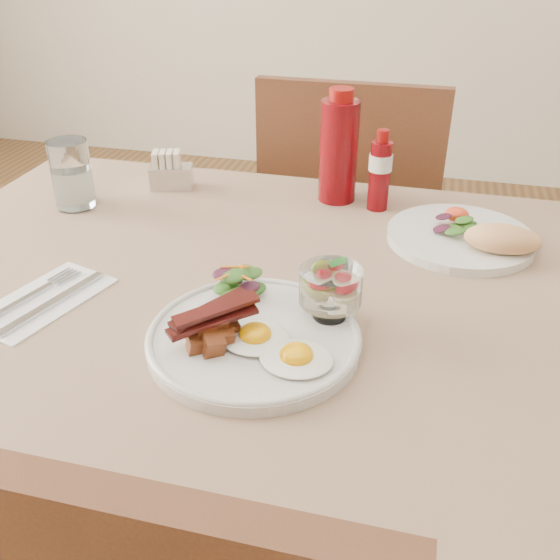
{
  "coord_description": "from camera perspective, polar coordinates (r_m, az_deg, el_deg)",
  "views": [
    {
      "loc": [
        0.18,
        -0.78,
        1.24
      ],
      "look_at": [
        0.0,
        -0.09,
        0.82
      ],
      "focal_mm": 40.0,
      "sensor_mm": 36.0,
      "label": 1
    }
  ],
  "objects": [
    {
      "name": "ketchup_bottle",
      "position": [
        1.2,
        5.4,
        11.8
      ],
      "size": [
        0.09,
        0.09,
        0.21
      ],
      "rotation": [
        0.0,
        0.0,
        -0.24
      ],
      "color": "#5F050A",
      "rests_on": "table"
    },
    {
      "name": "main_plate",
      "position": [
        0.82,
        -2.4,
        -5.42
      ],
      "size": [
        0.28,
        0.28,
        0.02
      ],
      "primitive_type": "cylinder",
      "color": "silver",
      "rests_on": "table"
    },
    {
      "name": "bacon_potato_pile",
      "position": [
        0.79,
        -6.23,
        -4.24
      ],
      "size": [
        0.11,
        0.1,
        0.05
      ],
      "rotation": [
        0.0,
        0.0,
        0.33
      ],
      "color": "brown",
      "rests_on": "main_plate"
    },
    {
      "name": "fruit_cup",
      "position": [
        0.82,
        4.65,
        -0.58
      ],
      "size": [
        0.08,
        0.08,
        0.09
      ],
      "rotation": [
        0.0,
        0.0,
        0.3
      ],
      "color": "white",
      "rests_on": "main_plate"
    },
    {
      "name": "table",
      "position": [
        0.99,
        1.06,
        -5.03
      ],
      "size": [
        1.33,
        0.88,
        0.75
      ],
      "color": "brown",
      "rests_on": "ground"
    },
    {
      "name": "hot_sauce_bottle",
      "position": [
        1.18,
        9.11,
        9.76
      ],
      "size": [
        0.06,
        0.06,
        0.15
      ],
      "rotation": [
        0.0,
        0.0,
        -0.34
      ],
      "color": "#5F050A",
      "rests_on": "table"
    },
    {
      "name": "napkin_cutlery",
      "position": [
        0.97,
        -20.83,
        -1.72
      ],
      "size": [
        0.16,
        0.22,
        0.01
      ],
      "rotation": [
        0.0,
        0.0,
        -0.29
      ],
      "color": "white",
      "rests_on": "table"
    },
    {
      "name": "fried_eggs",
      "position": [
        0.78,
        -0.43,
        -6.08
      ],
      "size": [
        0.17,
        0.12,
        0.02
      ],
      "rotation": [
        0.0,
        0.0,
        0.19
      ],
      "color": "white",
      "rests_on": "main_plate"
    },
    {
      "name": "side_salad",
      "position": [
        0.88,
        -3.84,
        -0.36
      ],
      "size": [
        0.08,
        0.08,
        0.04
      ],
      "rotation": [
        0.0,
        0.0,
        -0.21
      ],
      "color": "#254E14",
      "rests_on": "main_plate"
    },
    {
      "name": "chair_far",
      "position": [
        1.62,
        6.42,
        4.37
      ],
      "size": [
        0.42,
        0.42,
        0.93
      ],
      "color": "brown",
      "rests_on": "ground"
    },
    {
      "name": "second_plate",
      "position": [
        1.1,
        16.99,
        3.83
      ],
      "size": [
        0.25,
        0.25,
        0.06
      ],
      "rotation": [
        0.0,
        0.0,
        -0.24
      ],
      "color": "silver",
      "rests_on": "table"
    },
    {
      "name": "sugar_caddy",
      "position": [
        1.29,
        -10.01,
        9.62
      ],
      "size": [
        0.09,
        0.07,
        0.08
      ],
      "rotation": [
        0.0,
        0.0,
        0.28
      ],
      "color": "silver",
      "rests_on": "table"
    },
    {
      "name": "water_glass",
      "position": [
        1.25,
        -18.45,
        8.82
      ],
      "size": [
        0.07,
        0.07,
        0.13
      ],
      "color": "white",
      "rests_on": "table"
    }
  ]
}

